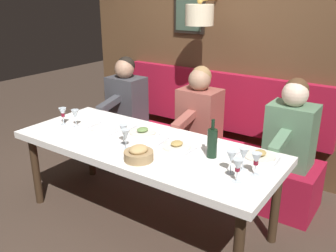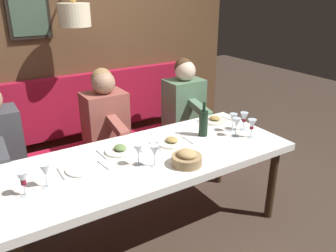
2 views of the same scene
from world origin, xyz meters
name	(u,v)px [view 2 (image 2 of 2)]	position (x,y,z in m)	size (l,w,h in m)	color
ground_plane	(150,234)	(0.00, 0.00, 0.00)	(12.00, 12.00, 0.00)	#423328
dining_table	(149,163)	(0.00, 0.00, 0.67)	(0.90, 2.25, 0.74)	white
banquette_bench	(108,167)	(0.89, 0.00, 0.23)	(0.52, 2.45, 0.45)	maroon
back_wall_panel	(78,46)	(1.46, 0.00, 1.37)	(0.59, 3.65, 2.90)	brown
diner_nearest	(184,97)	(0.88, -0.93, 0.82)	(0.60, 0.40, 0.79)	#567A5B
diner_near	(105,112)	(0.88, -0.01, 0.82)	(0.60, 0.40, 0.79)	#934C42
place_setting_0	(215,120)	(0.29, -0.88, 0.75)	(0.24, 0.33, 0.05)	silver
place_setting_1	(120,150)	(0.18, 0.15, 0.75)	(0.24, 0.32, 0.05)	silver
place_setting_2	(83,169)	(0.05, 0.50, 0.75)	(0.24, 0.32, 0.01)	white
place_setting_3	(172,142)	(0.09, -0.27, 0.75)	(0.24, 0.31, 0.05)	silver
wine_glass_0	(244,118)	(-0.01, -0.96, 0.86)	(0.07, 0.07, 0.16)	silver
wine_glass_1	(23,179)	(-0.07, 0.90, 0.86)	(0.07, 0.07, 0.16)	silver
wine_glass_2	(233,119)	(0.02, -0.86, 0.86)	(0.07, 0.07, 0.16)	silver
wine_glass_3	(45,171)	(-0.04, 0.76, 0.86)	(0.07, 0.07, 0.16)	silver
wine_glass_4	(252,125)	(-0.17, -0.90, 0.86)	(0.07, 0.07, 0.16)	silver
wine_glass_5	(236,123)	(-0.07, -0.81, 0.86)	(0.07, 0.07, 0.16)	silver
wine_glass_6	(154,152)	(-0.17, 0.05, 0.86)	(0.07, 0.07, 0.16)	silver
wine_glass_7	(138,150)	(-0.10, 0.13, 0.86)	(0.07, 0.07, 0.16)	silver
wine_bottle	(203,123)	(0.08, -0.58, 0.86)	(0.08, 0.08, 0.30)	black
bread_bowl	(187,158)	(-0.27, -0.16, 0.79)	(0.22, 0.22, 0.12)	#9E7F56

